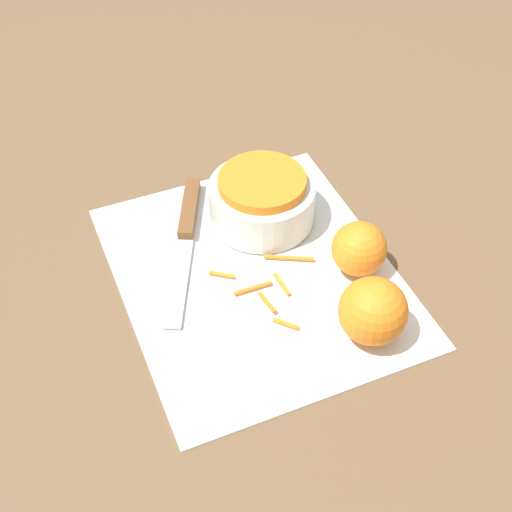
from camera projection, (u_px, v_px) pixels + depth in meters
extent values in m
plane|color=brown|center=(256.00, 275.00, 0.92)|extent=(4.00, 4.00, 0.00)
cube|color=silver|center=(256.00, 274.00, 0.92)|extent=(0.40, 0.34, 0.01)
cylinder|color=silver|center=(262.00, 202.00, 0.97)|extent=(0.14, 0.14, 0.06)
cylinder|color=orange|center=(262.00, 183.00, 0.94)|extent=(0.12, 0.12, 0.02)
cube|color=brown|center=(189.00, 208.00, 0.99)|extent=(0.11, 0.07, 0.02)
cube|color=silver|center=(179.00, 282.00, 0.90)|extent=(0.14, 0.08, 0.00)
sphere|color=orange|center=(373.00, 311.00, 0.82)|extent=(0.08, 0.08, 0.08)
sphere|color=orange|center=(359.00, 249.00, 0.89)|extent=(0.07, 0.07, 0.07)
cube|color=orange|center=(289.00, 258.00, 0.93)|extent=(0.03, 0.06, 0.00)
cube|color=orange|center=(253.00, 288.00, 0.89)|extent=(0.01, 0.05, 0.00)
cube|color=orange|center=(267.00, 302.00, 0.87)|extent=(0.04, 0.01, 0.00)
cube|color=orange|center=(285.00, 324.00, 0.85)|extent=(0.03, 0.03, 0.00)
cube|color=orange|center=(282.00, 284.00, 0.90)|extent=(0.04, 0.01, 0.00)
cube|color=orange|center=(222.00, 274.00, 0.91)|extent=(0.02, 0.03, 0.00)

